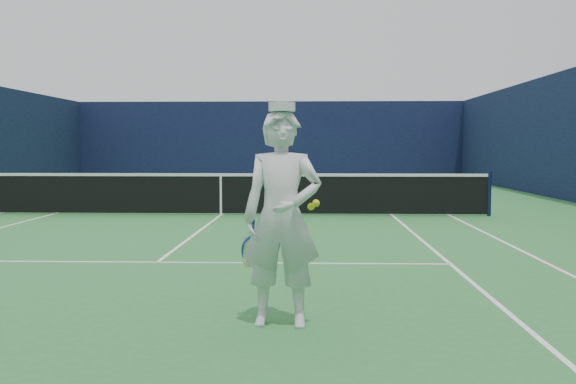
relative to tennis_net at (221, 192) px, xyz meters
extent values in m
plane|color=#2B7335|center=(0.00, 0.00, -0.55)|extent=(80.00, 80.00, 0.00)
cube|color=white|center=(0.00, 11.88, -0.55)|extent=(11.03, 0.06, 0.01)
cube|color=white|center=(5.49, 0.00, -0.55)|extent=(0.06, 23.83, 0.01)
cube|color=white|center=(-4.12, 0.00, -0.55)|extent=(0.06, 23.77, 0.01)
cube|color=white|center=(4.12, 0.00, -0.55)|extent=(0.06, 23.77, 0.01)
cube|color=white|center=(0.00, 6.40, -0.55)|extent=(8.23, 0.06, 0.01)
cube|color=white|center=(0.00, -6.40, -0.55)|extent=(8.23, 0.06, 0.01)
cube|color=white|center=(0.00, 0.00, -0.55)|extent=(0.06, 12.80, 0.01)
cube|color=white|center=(0.00, 11.73, -0.55)|extent=(0.06, 0.30, 0.01)
cube|color=#0E1433|center=(0.00, 18.00, 1.45)|extent=(20.12, 0.12, 4.00)
cylinder|color=#141E4C|center=(6.40, 0.00, -0.02)|extent=(0.09, 0.09, 1.07)
cube|color=black|center=(0.00, 0.00, -0.05)|extent=(12.79, 0.02, 0.92)
cube|color=white|center=(0.00, 0.00, 0.42)|extent=(12.79, 0.04, 0.07)
cube|color=white|center=(0.00, 0.00, -0.08)|extent=(0.05, 0.03, 0.94)
imported|color=white|center=(1.91, -9.51, 0.43)|extent=(0.74, 0.51, 1.97)
cylinder|color=white|center=(1.91, -9.51, 1.44)|extent=(0.24, 0.24, 0.08)
cube|color=white|center=(1.92, -9.38, 1.41)|extent=(0.18, 0.11, 0.02)
cylinder|color=navy|center=(1.63, -9.42, 0.47)|extent=(0.04, 0.09, 0.22)
cube|color=#1C479A|center=(1.63, -9.36, 0.29)|extent=(0.02, 0.02, 0.14)
torus|color=#1C479A|center=(1.64, -9.30, 0.09)|extent=(0.30, 0.11, 0.29)
cube|color=beige|center=(1.64, -9.30, 0.09)|extent=(0.22, 0.01, 0.30)
sphere|color=#D6EA1A|center=(2.17, -9.42, 0.53)|extent=(0.07, 0.07, 0.07)
sphere|color=#D6EA1A|center=(2.22, -9.40, 0.56)|extent=(0.07, 0.07, 0.07)
camera|label=1|loc=(2.18, -15.30, 1.08)|focal=40.00mm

